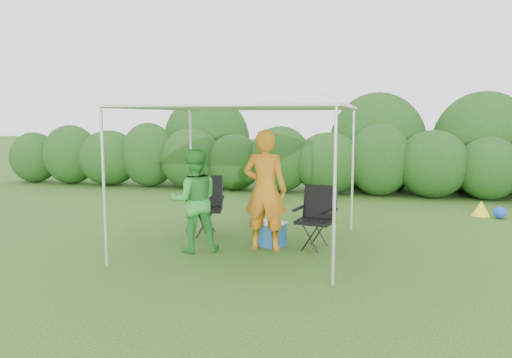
% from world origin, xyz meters
% --- Properties ---
extents(ground, '(70.00, 70.00, 0.00)m').
position_xyz_m(ground, '(0.00, 0.00, 0.00)').
color(ground, '#39621F').
extents(hedge, '(17.89, 1.53, 1.80)m').
position_xyz_m(hedge, '(0.11, 6.00, 0.83)').
color(hedge, '#214F18').
rests_on(hedge, ground).
extents(canopy, '(3.10, 3.10, 2.83)m').
position_xyz_m(canopy, '(0.00, 0.50, 2.46)').
color(canopy, silver).
rests_on(canopy, ground).
extents(chair_right, '(0.65, 0.61, 0.93)m').
position_xyz_m(chair_right, '(1.08, 0.68, 0.53)').
color(chair_right, black).
rests_on(chair_right, ground).
extents(chair_left, '(0.70, 0.66, 0.97)m').
position_xyz_m(chair_left, '(-0.86, 1.08, 0.55)').
color(chair_left, black).
rests_on(chair_left, ground).
extents(man, '(0.66, 0.44, 1.79)m').
position_xyz_m(man, '(0.34, 0.35, 0.90)').
color(man, orange).
rests_on(man, ground).
extents(woman, '(0.91, 0.84, 1.51)m').
position_xyz_m(woman, '(-0.64, -0.01, 0.75)').
color(woman, green).
rests_on(woman, ground).
extents(cooler, '(0.51, 0.41, 0.38)m').
position_xyz_m(cooler, '(0.37, 0.55, 0.19)').
color(cooler, '#1F598F').
rests_on(cooler, ground).
extents(bottle, '(0.06, 0.06, 0.24)m').
position_xyz_m(bottle, '(0.43, 0.51, 0.50)').
color(bottle, '#592D0C').
rests_on(bottle, cooler).
extents(lawn_toy, '(0.60, 0.50, 0.30)m').
position_xyz_m(lawn_toy, '(4.00, 3.83, 0.14)').
color(lawn_toy, yellow).
rests_on(lawn_toy, ground).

